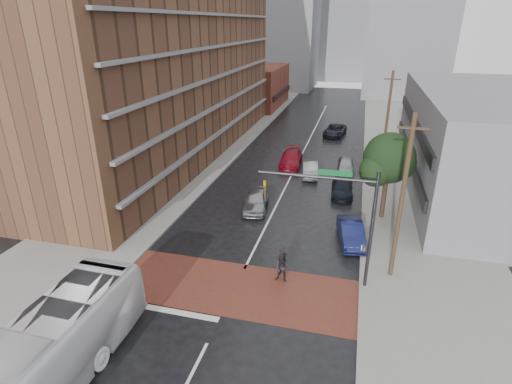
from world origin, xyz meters
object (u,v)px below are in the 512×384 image
at_px(transit_bus, 26,375).
at_px(car_travel_c, 291,158).
at_px(car_travel_a, 256,200).
at_px(car_parked_mid, 342,188).
at_px(car_parked_far, 346,165).
at_px(suv_travel, 335,130).
at_px(car_travel_b, 310,169).
at_px(pedestrian_a, 282,259).
at_px(pedestrian_b, 282,268).
at_px(car_parked_near, 351,233).

relative_size(transit_bus, car_travel_c, 2.36).
distance_m(car_travel_a, car_parked_mid, 8.25).
relative_size(car_travel_c, car_parked_far, 1.29).
bearing_deg(car_travel_c, suv_travel, 72.23).
xyz_separation_m(car_travel_a, car_travel_b, (3.34, 8.86, -0.10)).
bearing_deg(suv_travel, car_travel_b, -86.94).
bearing_deg(car_parked_mid, pedestrian_a, -106.32).
bearing_deg(car_travel_a, car_parked_mid, 27.89).
bearing_deg(suv_travel, car_parked_mid, -76.64).
relative_size(car_travel_c, car_parked_mid, 1.18).
relative_size(pedestrian_a, car_parked_far, 0.40).
relative_size(pedestrian_b, car_parked_mid, 0.41).
distance_m(transit_bus, car_travel_a, 20.59).
xyz_separation_m(car_travel_c, car_parked_near, (6.91, -15.11, -0.04)).
height_order(pedestrian_a, car_parked_near, pedestrian_a).
distance_m(car_travel_c, car_parked_near, 16.61).
height_order(suv_travel, car_parked_near, suv_travel).
height_order(car_travel_a, car_parked_far, car_travel_a).
xyz_separation_m(pedestrian_a, car_parked_mid, (2.93, 13.00, -0.16)).
height_order(pedestrian_b, car_parked_far, pedestrian_b).
xyz_separation_m(suv_travel, car_parked_mid, (2.14, -20.42, -0.08)).
xyz_separation_m(car_travel_b, suv_travel, (1.24, 16.36, 0.05)).
bearing_deg(car_parked_mid, pedestrian_b, -104.29).
bearing_deg(pedestrian_b, suv_travel, 95.23).
xyz_separation_m(pedestrian_b, car_parked_mid, (2.67, 14.15, -0.28)).
bearing_deg(suv_travel, car_travel_c, -97.64).
bearing_deg(car_travel_b, car_parked_mid, -58.79).
height_order(car_travel_b, car_parked_far, car_parked_far).
distance_m(suv_travel, car_parked_mid, 20.53).
bearing_deg(pedestrian_a, car_travel_c, 74.43).
xyz_separation_m(pedestrian_b, car_parked_near, (3.77, 5.79, -0.21)).
bearing_deg(transit_bus, pedestrian_b, 54.52).
distance_m(pedestrian_a, car_parked_mid, 13.33).
height_order(car_travel_b, car_parked_near, car_parked_near).
height_order(pedestrian_b, car_travel_a, pedestrian_b).
xyz_separation_m(pedestrian_b, car_travel_c, (-3.14, 20.90, -0.16)).
distance_m(transit_bus, car_parked_far, 33.06).
bearing_deg(car_travel_b, suv_travel, 77.15).
relative_size(pedestrian_b, car_travel_b, 0.45).
bearing_deg(suv_travel, car_parked_far, -74.01).
relative_size(transit_bus, car_parked_near, 2.84).
bearing_deg(car_travel_a, car_parked_near, -32.17).
xyz_separation_m(transit_bus, pedestrian_b, (7.93, 10.85, -0.82)).
xyz_separation_m(pedestrian_b, suv_travel, (0.53, 34.57, -0.20)).
xyz_separation_m(transit_bus, car_parked_near, (11.70, 16.64, -1.03)).
relative_size(car_travel_a, car_travel_c, 0.86).
bearing_deg(transit_bus, car_parked_near, 55.58).
distance_m(pedestrian_a, car_parked_near, 6.15).
relative_size(car_travel_c, suv_travel, 1.00).
relative_size(car_parked_near, car_parked_mid, 0.98).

